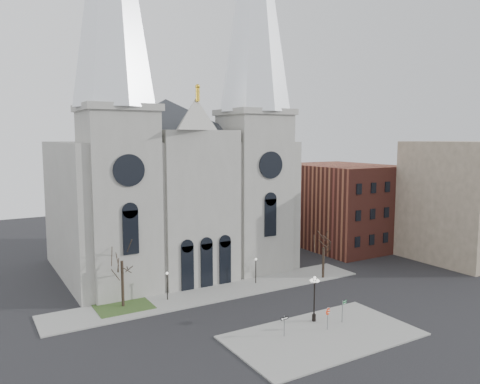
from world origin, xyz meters
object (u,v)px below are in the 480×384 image
globe_lamp (314,293)px  one_way_sign (284,322)px  street_name_sign (343,309)px  stop_sign (328,314)px

globe_lamp → one_way_sign: size_ratio=2.35×
globe_lamp → street_name_sign: (2.30, -1.69, -1.60)m
globe_lamp → one_way_sign: globe_lamp is taller
globe_lamp → stop_sign: bearing=-95.2°
globe_lamp → street_name_sign: size_ratio=2.07×
one_way_sign → globe_lamp: bearing=13.2°
globe_lamp → one_way_sign: bearing=-163.4°
stop_sign → globe_lamp: 2.65m
stop_sign → one_way_sign: stop_sign is taller
one_way_sign → street_name_sign: street_name_sign is taller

